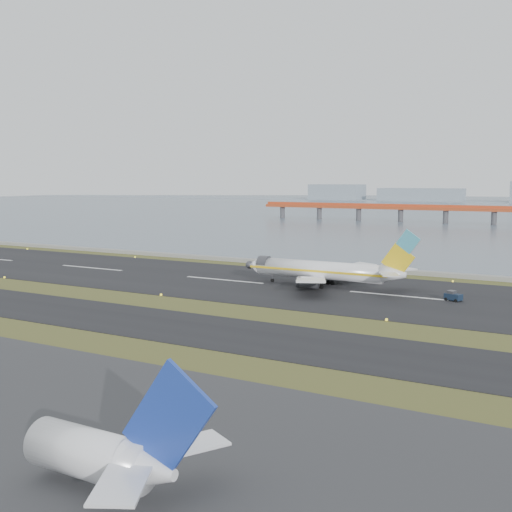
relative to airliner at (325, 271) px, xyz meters
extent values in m
plane|color=#324418|center=(-23.24, -32.83, -3.46)|extent=(1000.00, 1000.00, 0.00)
cube|color=black|center=(-23.24, -44.83, -3.41)|extent=(1000.00, 18.00, 0.10)
cube|color=black|center=(-23.24, -2.83, -3.41)|extent=(1000.00, 45.00, 0.10)
cube|color=gray|center=(-23.24, 27.17, -2.96)|extent=(1000.00, 2.50, 1.00)
cube|color=#C54921|center=(-3.24, 217.17, 4.04)|extent=(260.00, 5.00, 1.60)
cube|color=#C54921|center=(-3.24, 217.17, 5.54)|extent=(260.00, 0.40, 1.40)
cylinder|color=#4C4C51|center=(-99.24, 217.17, -0.46)|extent=(2.80, 2.80, 7.00)
cylinder|color=#4C4C51|center=(-3.24, 217.17, -0.46)|extent=(2.80, 2.80, 7.00)
cube|color=#8B99A5|center=(-243.24, 587.17, 5.54)|extent=(60.00, 35.00, 18.00)
cube|color=#8B99A5|center=(-143.24, 587.17, 3.54)|extent=(90.00, 35.00, 14.00)
cylinder|color=white|center=(-1.50, 0.00, 0.04)|extent=(28.00, 3.80, 3.80)
cone|color=white|center=(-17.10, 0.00, 0.04)|extent=(3.20, 3.80, 3.80)
cone|color=white|center=(14.70, 0.00, 0.34)|extent=(5.00, 3.80, 3.80)
cube|color=yellow|center=(-1.50, -1.92, 0.04)|extent=(31.00, 0.06, 0.45)
cube|color=yellow|center=(-1.50, 1.92, 0.04)|extent=(31.00, 0.06, 0.45)
cube|color=white|center=(0.70, -8.50, -0.66)|extent=(11.31, 15.89, 1.66)
cube|color=white|center=(0.70, 8.50, -0.66)|extent=(11.31, 15.89, 1.66)
cylinder|color=#3C3C41|center=(-1.00, -6.00, -1.86)|extent=(4.20, 2.10, 2.10)
cylinder|color=#3C3C41|center=(-1.00, 6.00, -1.86)|extent=(4.20, 2.10, 2.10)
cube|color=yellow|center=(15.50, 0.00, 3.24)|extent=(6.80, 0.35, 6.85)
cube|color=#43A5C0|center=(17.40, 0.00, 6.94)|extent=(4.85, 0.37, 4.90)
cube|color=white|center=(15.00, -3.80, 0.84)|extent=(5.64, 6.80, 0.22)
cube|color=white|center=(15.00, 3.80, 0.84)|extent=(5.64, 6.80, 0.22)
cylinder|color=black|center=(-12.50, 0.00, -3.01)|extent=(0.80, 0.28, 0.80)
cylinder|color=black|center=(0.00, -2.80, -2.91)|extent=(1.00, 0.38, 1.00)
cylinder|color=black|center=(0.00, 2.80, -2.91)|extent=(1.00, 0.38, 1.00)
cube|color=#122033|center=(26.99, -2.85, -2.61)|extent=(3.43, 2.63, 1.14)
cube|color=#3C3C41|center=(26.64, -2.72, -1.85)|extent=(1.73, 1.79, 0.66)
cylinder|color=black|center=(25.76, -3.21, -3.13)|extent=(0.72, 0.49, 0.66)
cylinder|color=black|center=(26.27, -1.78, -3.13)|extent=(0.72, 0.49, 0.66)
cylinder|color=black|center=(27.72, -3.91, -3.13)|extent=(0.72, 0.49, 0.66)
cylinder|color=black|center=(28.23, -2.49, -3.13)|extent=(0.72, 0.49, 0.66)
cylinder|color=white|center=(21.28, -89.73, -0.86)|extent=(10.02, 3.66, 3.60)
cone|color=white|center=(26.78, -89.76, -0.66)|extent=(4.02, 3.62, 3.60)
cube|color=#1E3AA5|center=(28.28, -89.77, 3.04)|extent=(7.70, 0.40, 8.32)
cube|color=white|center=(27.26, -93.26, -0.16)|extent=(5.21, 6.26, 0.20)
cube|color=white|center=(27.30, -86.26, -0.16)|extent=(5.25, 6.26, 0.20)
camera|label=1|loc=(53.42, -121.93, 18.62)|focal=45.00mm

